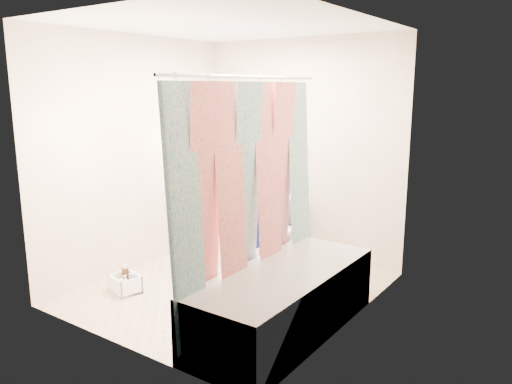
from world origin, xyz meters
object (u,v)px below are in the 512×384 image
Objects in this scene: toilet at (277,232)px; cleaning_caddy at (126,285)px; plumber at (245,186)px; bathtub at (284,299)px.

toilet is 1.65m from cleaning_caddy.
plumber is 1.46m from cleaning_caddy.
plumber is (-0.96, 0.81, 0.65)m from bathtub.
plumber reaches higher than cleaning_caddy.
bathtub is at bearing 21.75° from cleaning_caddy.
cleaning_caddy is (-0.73, -1.45, -0.29)m from toilet.
plumber reaches higher than bathtub.
plumber is at bearing 140.02° from bathtub.
toilet reaches higher than bathtub.
bathtub is 1.62m from cleaning_caddy.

